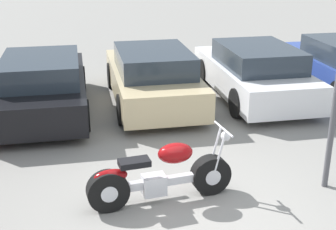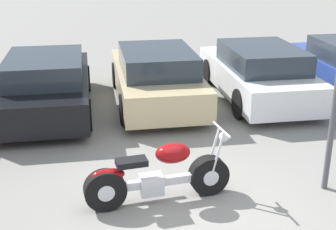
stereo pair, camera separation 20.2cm
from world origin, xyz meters
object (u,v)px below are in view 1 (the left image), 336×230
motorcycle (160,176)px  parked_car_black (43,85)px  parked_car_white (254,72)px  parked_car_champagne (152,77)px

motorcycle → parked_car_black: 4.64m
parked_car_black → parked_car_white: (4.96, 0.15, 0.00)m
parked_car_champagne → motorcycle: bearing=-98.1°
motorcycle → parked_car_white: 5.40m
parked_car_champagne → parked_car_white: bearing=-1.8°
parked_car_black → parked_car_white: size_ratio=1.00×
motorcycle → parked_car_black: bearing=113.4°
parked_car_champagne → parked_car_white: 2.48m
parked_car_champagne → parked_car_white: (2.48, -0.08, 0.00)m
motorcycle → parked_car_white: (3.12, 4.41, 0.22)m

